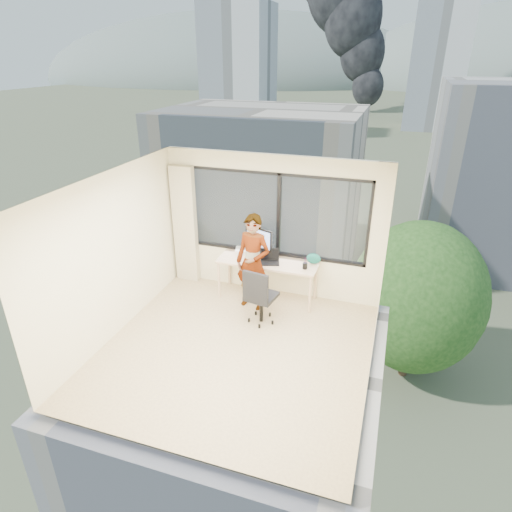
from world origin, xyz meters
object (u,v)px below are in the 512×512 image
at_px(chair, 261,295).
at_px(laptop, 270,258).
at_px(monitor, 259,242).
at_px(desk, 267,280).
at_px(person, 253,262).
at_px(game_console, 244,250).
at_px(handbag, 314,259).

distance_m(chair, laptop, 0.80).
bearing_deg(monitor, desk, -13.64).
relative_size(desk, person, 1.04).
distance_m(person, laptop, 0.36).
height_order(person, laptop, person).
bearing_deg(chair, game_console, 132.99).
bearing_deg(handbag, desk, -159.03).
distance_m(monitor, handbag, 1.02).
bearing_deg(person, chair, -46.10).
bearing_deg(person, monitor, 105.61).
bearing_deg(monitor, person, -64.95).
distance_m(game_console, laptop, 0.67).
bearing_deg(person, game_console, 132.86).
xyz_separation_m(chair, person, (-0.29, 0.43, 0.35)).
height_order(person, game_console, person).
xyz_separation_m(person, monitor, (-0.05, 0.48, 0.17)).
xyz_separation_m(chair, game_console, (-0.67, 1.02, 0.27)).
xyz_separation_m(person, handbag, (0.96, 0.52, -0.02)).
xyz_separation_m(laptop, handbag, (0.74, 0.23, -0.01)).
bearing_deg(chair, laptop, 105.44).
bearing_deg(desk, game_console, 156.32).
height_order(desk, chair, chair).
height_order(laptop, handbag, laptop).
xyz_separation_m(desk, person, (-0.16, -0.35, 0.49)).
relative_size(monitor, game_console, 1.89).
xyz_separation_m(monitor, handbag, (1.01, 0.04, -0.19)).
bearing_deg(game_console, monitor, -32.52).
height_order(game_console, handbag, handbag).
bearing_deg(handbag, monitor, -168.92).
bearing_deg(person, desk, 75.75).
relative_size(monitor, laptop, 1.62).
xyz_separation_m(monitor, laptop, (0.27, -0.20, -0.18)).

